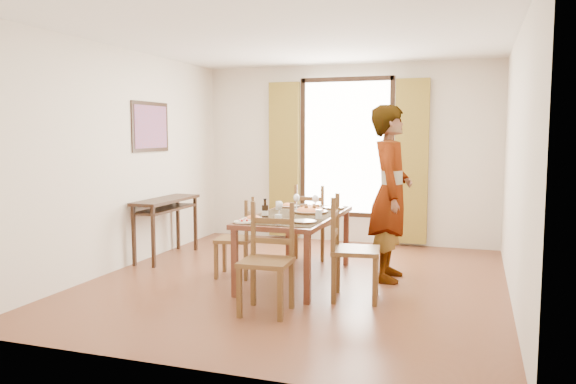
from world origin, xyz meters
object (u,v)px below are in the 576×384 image
(dining_table, at_px, (297,220))
(man, at_px, (391,193))
(pasta_platter, at_px, (310,208))
(console_table, at_px, (166,207))

(dining_table, xyz_separation_m, man, (1.01, 0.35, 0.30))
(man, bearing_deg, dining_table, 105.13)
(man, distance_m, pasta_platter, 0.93)
(console_table, height_order, dining_table, console_table)
(dining_table, bearing_deg, pasta_platter, 48.84)
(pasta_platter, bearing_deg, man, 13.39)
(dining_table, bearing_deg, man, 19.10)
(console_table, xyz_separation_m, man, (3.00, -0.17, 0.31))
(console_table, relative_size, man, 0.61)
(man, height_order, pasta_platter, man)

